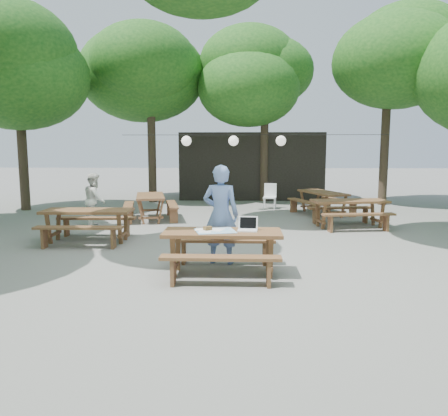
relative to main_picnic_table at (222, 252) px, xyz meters
name	(u,v)px	position (x,y,z in m)	size (l,w,h in m)	color
ground	(238,252)	(0.25, 1.65, -0.39)	(80.00, 80.00, 0.00)	#63635F
pavilion	(251,165)	(0.75, 12.15, 1.01)	(6.00, 3.00, 2.80)	black
main_picnic_table	(222,252)	(0.00, 0.00, 0.00)	(2.00, 1.58, 0.75)	brown
picnic_table_nw	(88,225)	(-3.20, 2.49, 0.00)	(2.02, 1.63, 0.75)	brown
picnic_table_ne	(349,213)	(3.27, 4.64, 0.00)	(2.10, 1.83, 0.75)	brown
picnic_table_far_w	(150,207)	(-2.43, 5.71, 0.00)	(1.95, 2.20, 0.75)	brown
picnic_table_far_e	(322,203)	(2.97, 6.96, 0.00)	(2.14, 2.33, 0.75)	brown
woman	(221,214)	(-0.06, 0.74, 0.54)	(0.67, 0.44, 1.85)	#7999DD
second_person	(95,200)	(-3.74, 4.58, 0.35)	(0.72, 0.56, 1.47)	white
plastic_chair	(270,202)	(1.34, 8.30, -0.13)	(0.51, 0.51, 0.90)	white
laptop	(248,227)	(0.43, 0.07, 0.42)	(0.35, 0.29, 0.24)	white
tabletop_clutter	(213,230)	(-0.16, 0.01, 0.37)	(0.77, 0.69, 0.08)	#3A95C6
paper_lanterns	(234,141)	(0.06, 7.65, 2.02)	(9.00, 0.34, 0.38)	black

